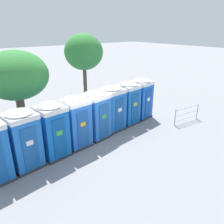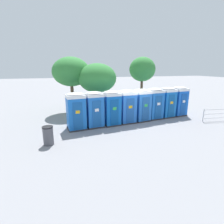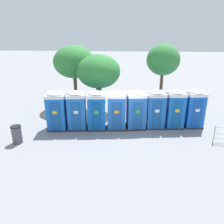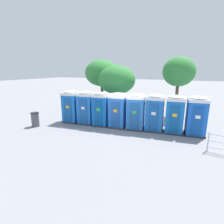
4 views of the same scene
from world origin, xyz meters
name	(u,v)px [view 1 (image 1 of 4)]	position (x,y,z in m)	size (l,w,h in m)	color
ground_plane	(86,140)	(0.00, 0.00, 0.00)	(120.00, 120.00, 0.00)	gray
portapotty_1	(23,139)	(-3.21, -0.44, 1.28)	(1.34, 1.35, 2.54)	#2D2D33
portapotty_2	(52,130)	(-1.91, -0.37, 1.28)	(1.29, 1.32, 2.54)	#2D2D33
portapotty_3	(76,122)	(-0.63, -0.20, 1.28)	(1.29, 1.29, 2.54)	#2D2D33
portapotty_4	(96,115)	(0.66, -0.05, 1.28)	(1.40, 1.38, 2.54)	#2D2D33
portapotty_5	(113,108)	(1.94, 0.19, 1.28)	(1.30, 1.30, 2.54)	#2D2D33
portapotty_6	(128,103)	(3.22, 0.34, 1.28)	(1.28, 1.31, 2.54)	#2D2D33
portapotty_7	(141,98)	(4.51, 0.51, 1.28)	(1.36, 1.36, 2.54)	#2D2D33
street_tree_0	(16,76)	(-2.22, 3.05, 3.20)	(3.36, 3.36, 4.51)	brown
street_tree_2	(84,52)	(2.85, 4.58, 3.93)	(2.67, 2.67, 5.19)	brown
event_barrier	(187,114)	(6.16, -1.88, 0.57)	(2.05, 0.29, 1.05)	#B7B7BC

